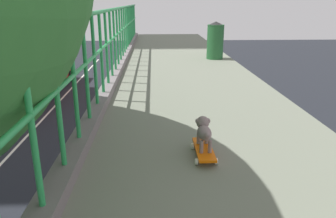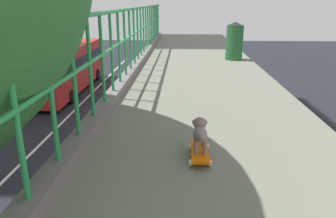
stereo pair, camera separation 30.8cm
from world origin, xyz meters
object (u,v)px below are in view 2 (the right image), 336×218
object	(u,v)px
litter_bin	(235,41)
city_bus	(67,66)
toy_skateboard	(200,151)
small_dog	(200,131)

from	to	relation	value
litter_bin	city_bus	bearing A→B (deg)	122.67
city_bus	toy_skateboard	xyz separation A→B (m)	(9.04, -21.61, 3.36)
small_dog	litter_bin	xyz separation A→B (m)	(1.14, 5.68, 0.23)
toy_skateboard	small_dog	distance (m)	0.20
small_dog	city_bus	bearing A→B (deg)	112.75
toy_skateboard	litter_bin	distance (m)	5.85
city_bus	toy_skateboard	world-z (taller)	toy_skateboard
litter_bin	toy_skateboard	bearing A→B (deg)	-101.30
city_bus	small_dog	world-z (taller)	small_dog
toy_skateboard	litter_bin	world-z (taller)	litter_bin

